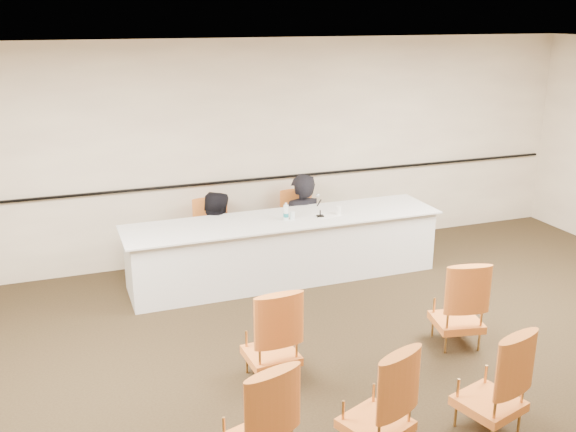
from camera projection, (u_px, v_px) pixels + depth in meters
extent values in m
plane|color=black|center=(381.00, 405.00, 5.66)|extent=(10.00, 10.00, 0.00)
plane|color=white|center=(399.00, 56.00, 4.75)|extent=(10.00, 10.00, 0.00)
cube|color=beige|center=(247.00, 151.00, 8.79)|extent=(10.00, 0.04, 3.00)
cube|color=black|center=(249.00, 180.00, 8.87)|extent=(9.80, 0.04, 0.03)
imported|color=black|center=(301.00, 236.00, 8.96)|extent=(0.69, 0.49, 1.78)
imported|color=black|center=(215.00, 250.00, 8.56)|extent=(0.94, 0.83, 1.62)
cube|color=white|center=(327.00, 215.00, 8.25)|extent=(0.34, 0.28, 0.00)
cylinder|color=white|center=(293.00, 215.00, 8.09)|extent=(0.08, 0.08, 0.10)
cylinder|color=white|center=(339.00, 210.00, 8.26)|extent=(0.09, 0.09, 0.11)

